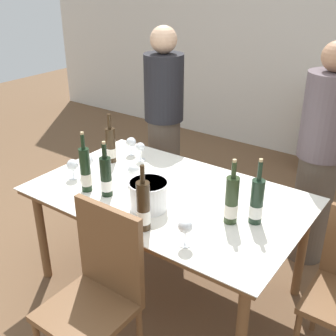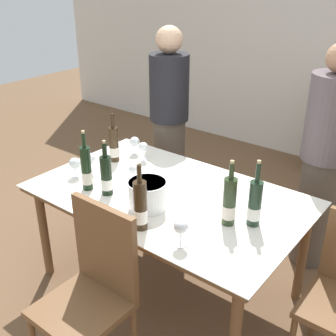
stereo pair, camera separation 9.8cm
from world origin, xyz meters
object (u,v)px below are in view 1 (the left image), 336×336
(wine_bottle_1, at_px, (106,177))
(wine_bottle_3, at_px, (143,207))
(wine_bottle_0, at_px, (232,201))
(chair_near_front, at_px, (98,287))
(wine_bottle_2, at_px, (257,202))
(wine_bottle_4, at_px, (111,146))
(person_host, at_px, (164,124))
(person_guest_left, at_px, (320,160))
(dining_table, at_px, (168,202))
(ice_bucket, at_px, (149,195))
(wine_glass_1, at_px, (73,166))
(wine_glass_2, at_px, (133,170))
(wine_glass_0, at_px, (131,143))
(wine_bottle_5, at_px, (85,171))
(wine_glass_5, at_px, (87,161))
(wine_glass_3, at_px, (140,148))
(wine_glass_4, at_px, (185,227))

(wine_bottle_1, relative_size, wine_bottle_3, 0.94)
(wine_bottle_0, height_order, chair_near_front, wine_bottle_0)
(wine_bottle_2, bearing_deg, wine_bottle_4, 173.51)
(person_host, bearing_deg, chair_near_front, -64.82)
(chair_near_front, bearing_deg, person_guest_left, 71.23)
(dining_table, xyz_separation_m, ice_bucket, (0.01, -0.21, 0.16))
(wine_glass_1, xyz_separation_m, person_guest_left, (1.32, 1.10, -0.01))
(wine_bottle_2, xyz_separation_m, person_guest_left, (0.07, 0.88, -0.05))
(chair_near_front, xyz_separation_m, person_guest_left, (0.56, 1.66, 0.25))
(wine_glass_2, bearing_deg, wine_bottle_3, -44.45)
(dining_table, height_order, wine_glass_0, wine_glass_0)
(wine_bottle_1, height_order, chair_near_front, wine_bottle_1)
(person_guest_left, bearing_deg, wine_bottle_5, -133.66)
(wine_bottle_3, height_order, wine_glass_1, wine_bottle_3)
(wine_bottle_0, height_order, wine_glass_5, wine_bottle_0)
(wine_bottle_1, bearing_deg, wine_glass_2, 82.49)
(wine_glass_5, bearing_deg, wine_bottle_4, 93.24)
(dining_table, bearing_deg, wine_glass_5, -170.28)
(wine_glass_3, bearing_deg, wine_bottle_3, -49.87)
(wine_bottle_5, height_order, wine_glass_1, wine_bottle_5)
(wine_bottle_3, xyz_separation_m, wine_glass_3, (-0.59, 0.70, -0.04))
(wine_bottle_5, bearing_deg, wine_bottle_2, 15.36)
(wine_bottle_2, bearing_deg, wine_bottle_0, -145.21)
(ice_bucket, bearing_deg, wine_bottle_1, -175.42)
(wine_bottle_1, bearing_deg, wine_glass_5, 156.41)
(ice_bucket, xyz_separation_m, wine_bottle_0, (0.47, 0.15, 0.04))
(chair_near_front, bearing_deg, wine_bottle_3, 86.83)
(person_host, bearing_deg, ice_bucket, -58.03)
(wine_bottle_5, xyz_separation_m, wine_glass_2, (0.18, 0.26, -0.05))
(chair_near_front, bearing_deg, ice_bucket, 99.63)
(ice_bucket, relative_size, wine_glass_3, 1.66)
(ice_bucket, xyz_separation_m, wine_glass_1, (-0.67, 0.02, -0.00))
(wine_glass_1, distance_m, wine_glass_3, 0.53)
(wine_bottle_0, relative_size, wine_bottle_2, 0.99)
(wine_glass_3, height_order, person_host, person_host)
(wine_bottle_2, height_order, wine_glass_2, wine_bottle_2)
(wine_glass_0, xyz_separation_m, chair_near_front, (0.70, -1.10, -0.26))
(wine_bottle_2, distance_m, wine_glass_1, 1.27)
(wine_bottle_4, xyz_separation_m, wine_glass_0, (0.03, 0.19, -0.03))
(wine_bottle_1, relative_size, chair_near_front, 0.37)
(ice_bucket, xyz_separation_m, wine_glass_0, (-0.61, 0.56, 0.00))
(wine_bottle_1, relative_size, wine_glass_4, 2.39)
(person_guest_left, bearing_deg, person_host, -177.63)
(ice_bucket, height_order, wine_bottle_0, wine_bottle_0)
(chair_near_front, bearing_deg, wine_glass_0, 122.38)
(wine_glass_0, xyz_separation_m, person_guest_left, (1.26, 0.56, -0.01))
(dining_table, distance_m, wine_glass_0, 0.70)
(dining_table, relative_size, wine_bottle_5, 4.29)
(wine_bottle_5, relative_size, wine_glass_4, 2.64)
(wine_bottle_1, distance_m, chair_near_front, 0.72)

